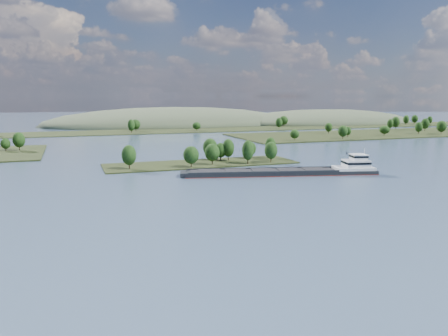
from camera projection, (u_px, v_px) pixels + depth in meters
name	position (u px, v px, depth m)	size (l,w,h in m)	color
ground	(245.00, 186.00, 172.56)	(1800.00, 1800.00, 0.00)	#3E536B
tree_island	(212.00, 156.00, 228.83)	(100.00, 30.00, 13.48)	black
right_bank	(399.00, 132.00, 416.55)	(320.00, 90.00, 15.42)	black
back_shoreline	(146.00, 131.00, 435.10)	(900.00, 60.00, 14.36)	black
hill_east	(325.00, 123.00, 584.07)	(260.00, 140.00, 36.00)	#3E4B33
hill_west	(174.00, 125.00, 545.59)	(320.00, 160.00, 44.00)	#3E4B33
cargo_barge	(293.00, 171.00, 198.39)	(89.49, 31.56, 12.11)	black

